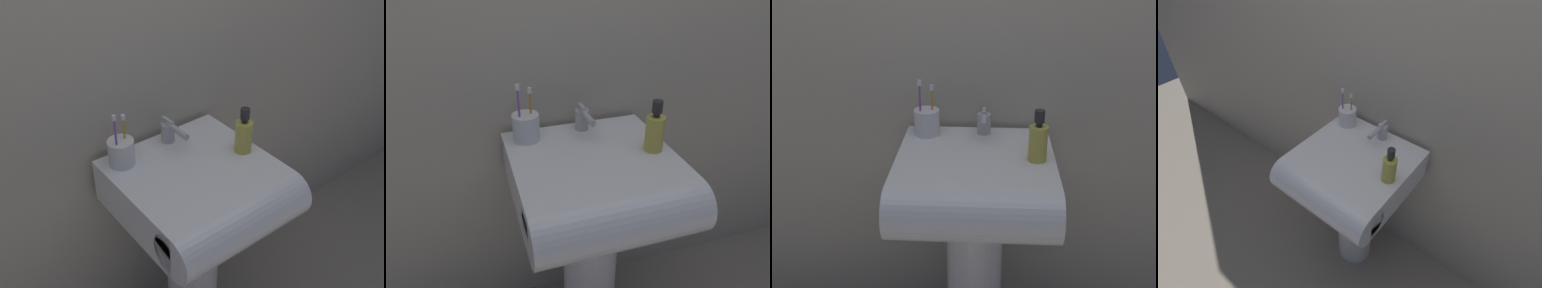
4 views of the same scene
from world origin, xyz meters
The scene contains 7 objects.
ground_plane centered at (0.00, 0.00, 0.00)m, with size 6.00×6.00×0.00m, color gray.
wall_back centered at (0.00, 0.27, 1.20)m, with size 5.00×0.05×2.40m, color #B7AD99.
sink_pedestal centered at (0.00, 0.00, 0.33)m, with size 0.20×0.20×0.67m, color white.
sink_basin centered at (0.00, -0.06, 0.75)m, with size 0.51×0.54×0.17m.
faucet centered at (0.02, 0.16, 0.88)m, with size 0.05×0.14×0.09m.
toothbrush_cup centered at (-0.18, 0.16, 0.88)m, with size 0.09×0.09×0.20m.
soap_bottle centered at (0.20, -0.03, 0.90)m, with size 0.06×0.06×0.17m.
Camera 4 is at (0.60, -0.79, 1.78)m, focal length 28.00 mm.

